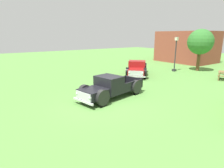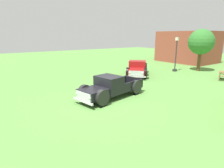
{
  "view_description": "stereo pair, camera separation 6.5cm",
  "coord_description": "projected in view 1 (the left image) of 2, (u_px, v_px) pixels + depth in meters",
  "views": [
    {
      "loc": [
        9.05,
        -6.13,
        4.0
      ],
      "look_at": [
        -0.69,
        0.9,
        0.9
      ],
      "focal_mm": 30.37,
      "sensor_mm": 36.0,
      "label": 1
    },
    {
      "loc": [
        9.09,
        -6.07,
        4.0
      ],
      "look_at": [
        -0.69,
        0.9,
        0.9
      ],
      "focal_mm": 30.37,
      "sensor_mm": 36.0,
      "label": 2
    }
  ],
  "objects": [
    {
      "name": "ground_plane",
      "position": [
        107.0,
        103.0,
        11.58
      ],
      "size": [
        80.0,
        80.0,
        0.0
      ],
      "primitive_type": "plane",
      "color": "#5B9342"
    },
    {
      "name": "pickup_truck_foreground",
      "position": [
        108.0,
        88.0,
        12.21
      ],
      "size": [
        2.63,
        5.06,
        1.47
      ],
      "color": "black",
      "rests_on": "ground_plane"
    },
    {
      "name": "pickup_truck_behind_left",
      "position": [
        137.0,
        69.0,
        19.17
      ],
      "size": [
        4.69,
        4.73,
        1.51
      ],
      "color": "maroon",
      "rests_on": "ground_plane"
    },
    {
      "name": "lamp_post_near",
      "position": [
        175.0,
        53.0,
        21.2
      ],
      "size": [
        0.36,
        0.36,
        3.86
      ],
      "color": "#2D2D33",
      "rests_on": "ground_plane"
    },
    {
      "name": "oak_tree_west",
      "position": [
        200.0,
        42.0,
        21.18
      ],
      "size": [
        2.82,
        2.82,
        4.69
      ],
      "color": "brown",
      "rests_on": "ground_plane"
    },
    {
      "name": "brick_pavilion",
      "position": [
        187.0,
        47.0,
        28.93
      ],
      "size": [
        7.82,
        5.76,
        4.57
      ],
      "color": "brown",
      "rests_on": "ground_plane"
    }
  ]
}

